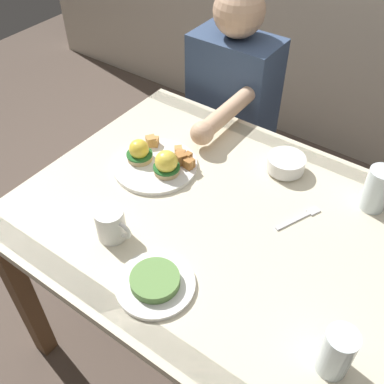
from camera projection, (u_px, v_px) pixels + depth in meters
The scene contains 10 objects.
ground_plane at pixel (217, 345), 1.77m from camera, with size 6.00×6.00×0.00m, color brown.
dining_table at pixel (226, 244), 1.34m from camera, with size 1.20×0.90×0.74m.
eggs_benedict_plate at pixel (156, 161), 1.41m from camera, with size 0.27×0.27×0.09m.
fruit_bowl at pixel (286, 164), 1.39m from camera, with size 0.12×0.12×0.05m.
coffee_mug at pixel (111, 223), 1.18m from camera, with size 0.11×0.08×0.09m.
fork at pixel (300, 217), 1.27m from camera, with size 0.08×0.15×0.00m.
water_glass_near at pixel (336, 354), 0.91m from camera, with size 0.07×0.07×0.13m.
water_glass_far at pixel (376, 192), 1.26m from camera, with size 0.08×0.08×0.14m.
side_plate at pixel (155, 282), 1.09m from camera, with size 0.20×0.20×0.04m.
diner_person at pixel (229, 109), 1.83m from camera, with size 0.34×0.54×1.14m.
Camera 1 is at (0.42, -0.75, 1.67)m, focal length 41.49 mm.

